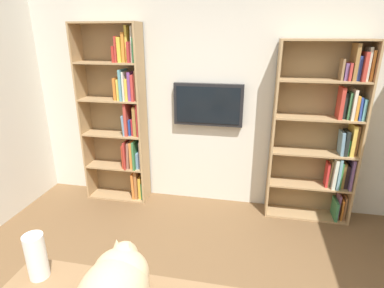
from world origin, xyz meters
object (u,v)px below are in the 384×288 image
at_px(bookshelf_left, 326,134).
at_px(bookshelf_right, 121,116).
at_px(cat, 115,288).
at_px(paper_towel_roll, 36,256).
at_px(wall_mounted_tv, 208,105).

height_order(bookshelf_left, bookshelf_right, bookshelf_right).
xyz_separation_m(cat, paper_towel_roll, (0.55, -0.16, -0.04)).
bearing_deg(bookshelf_left, paper_towel_roll, 48.38).
relative_size(bookshelf_right, wall_mounted_tv, 2.67).
xyz_separation_m(bookshelf_right, wall_mounted_tv, (-1.05, -0.09, 0.17)).
bearing_deg(bookshelf_left, bookshelf_right, 0.07).
bearing_deg(cat, paper_towel_roll, -16.31).
xyz_separation_m(bookshelf_left, cat, (1.39, 2.34, -0.11)).
bearing_deg(bookshelf_right, bookshelf_left, -179.93).
relative_size(bookshelf_left, paper_towel_roll, 7.27).
bearing_deg(paper_towel_roll, bookshelf_right, -79.14).
height_order(bookshelf_left, wall_mounted_tv, bookshelf_left).
bearing_deg(bookshelf_right, wall_mounted_tv, -175.29).
distance_m(bookshelf_right, paper_towel_roll, 2.23).
bearing_deg(paper_towel_roll, bookshelf_left, -131.62).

